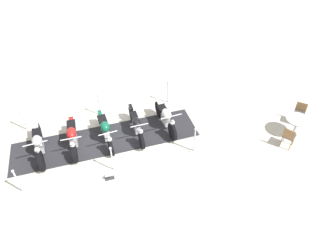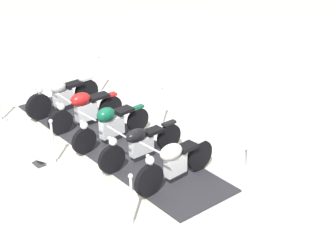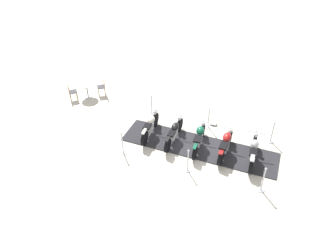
% 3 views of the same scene
% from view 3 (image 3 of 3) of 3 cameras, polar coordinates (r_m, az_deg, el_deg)
% --- Properties ---
extents(ground_plane, '(80.00, 80.00, 0.00)m').
position_cam_3_polar(ground_plane, '(14.07, 5.47, -4.81)').
color(ground_plane, beige).
extents(display_platform, '(7.00, 3.28, 0.04)m').
position_cam_3_polar(display_platform, '(14.06, 5.47, -4.75)').
color(display_platform, '#28282D').
rests_on(display_platform, ground_plane).
extents(motorcycle_chrome, '(0.94, 2.12, 1.01)m').
position_cam_3_polar(motorcycle_chrome, '(13.53, 15.01, -5.31)').
color(motorcycle_chrome, black).
rests_on(motorcycle_chrome, display_platform).
extents(motorcycle_maroon, '(0.76, 2.04, 0.92)m').
position_cam_3_polar(motorcycle_maroon, '(13.60, 10.28, -4.20)').
color(motorcycle_maroon, black).
rests_on(motorcycle_maroon, display_platform).
extents(motorcycle_forest, '(0.92, 2.13, 0.92)m').
position_cam_3_polar(motorcycle_forest, '(13.78, 5.63, -3.06)').
color(motorcycle_forest, black).
rests_on(motorcycle_forest, display_platform).
extents(motorcycle_black, '(0.82, 2.17, 0.94)m').
position_cam_3_polar(motorcycle_black, '(14.06, 1.14, -2.12)').
color(motorcycle_black, black).
rests_on(motorcycle_black, display_platform).
extents(motorcycle_cream, '(0.95, 2.05, 1.00)m').
position_cam_3_polar(motorcycle_cream, '(14.37, -3.18, -0.94)').
color(motorcycle_cream, black).
rests_on(motorcycle_cream, display_platform).
extents(stanchion_left_rear, '(0.33, 0.33, 1.09)m').
position_cam_3_polar(stanchion_left_rear, '(13.63, -8.09, -4.73)').
color(stanchion_left_rear, silver).
rests_on(stanchion_left_rear, ground_plane).
extents(stanchion_right_mid, '(0.34, 0.34, 1.09)m').
position_cam_3_polar(stanchion_right_mid, '(15.04, 7.22, -0.26)').
color(stanchion_right_mid, silver).
rests_on(stanchion_right_mid, ground_plane).
extents(stanchion_left_front, '(0.29, 0.29, 1.15)m').
position_cam_3_polar(stanchion_left_front, '(12.43, 16.55, -10.62)').
color(stanchion_left_front, silver).
rests_on(stanchion_left_front, ground_plane).
extents(stanchion_right_front, '(0.32, 0.32, 1.04)m').
position_cam_3_polar(stanchion_right_front, '(14.82, 18.05, -2.64)').
color(stanchion_right_front, silver).
rests_on(stanchion_right_front, ground_plane).
extents(stanchion_left_mid, '(0.29, 0.29, 1.08)m').
position_cam_3_polar(stanchion_left_mid, '(12.71, 3.57, -7.70)').
color(stanchion_left_mid, silver).
rests_on(stanchion_left_mid, ground_plane).
extents(stanchion_right_rear, '(0.31, 0.31, 1.10)m').
position_cam_3_polar(stanchion_right_rear, '(15.77, -2.93, 2.09)').
color(stanchion_right_rear, silver).
rests_on(stanchion_right_rear, ground_plane).
extents(info_placard, '(0.35, 0.31, 0.23)m').
position_cam_3_polar(info_placard, '(15.39, 8.14, -0.63)').
color(info_placard, '#333338').
rests_on(info_placard, ground_plane).
extents(cafe_table, '(0.87, 0.87, 0.77)m').
position_cam_3_polar(cafe_table, '(17.67, -14.34, 5.73)').
color(cafe_table, '#B7B7BC').
rests_on(cafe_table, ground_plane).
extents(cafe_chair_near_table, '(0.56, 0.56, 0.90)m').
position_cam_3_polar(cafe_chair_near_table, '(17.68, -11.68, 5.99)').
color(cafe_chair_near_table, olive).
rests_on(cafe_chair_near_table, ground_plane).
extents(cafe_chair_across_table, '(0.55, 0.55, 0.88)m').
position_cam_3_polar(cafe_chair_across_table, '(17.62, -16.89, 4.94)').
color(cafe_chair_across_table, olive).
rests_on(cafe_chair_across_table, ground_plane).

